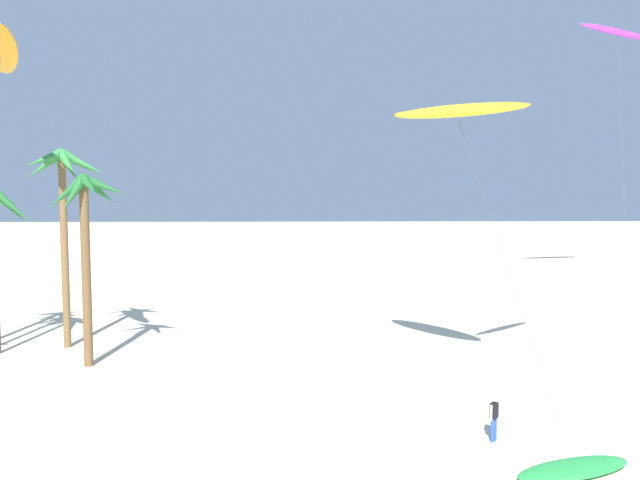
# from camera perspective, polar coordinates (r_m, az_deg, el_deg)

# --- Properties ---
(palm_tree_3) EXTENTS (4.44, 4.44, 10.78)m
(palm_tree_3) POSITION_cam_1_polar(r_m,az_deg,el_deg) (38.93, -20.74, 4.19)
(palm_tree_3) COLOR brown
(palm_tree_3) RESTS_ON ground
(palm_tree_4) EXTENTS (3.90, 3.70, 9.42)m
(palm_tree_4) POSITION_cam_1_polar(r_m,az_deg,el_deg) (34.54, -19.13, 1.99)
(palm_tree_4) COLOR brown
(palm_tree_4) RESTS_ON ground
(flying_kite_0) EXTENTS (7.73, 10.67, 22.37)m
(flying_kite_0) POSITION_cam_1_polar(r_m,az_deg,el_deg) (64.42, 23.72, 15.70)
(flying_kite_0) COLOR purple
(flying_kite_0) RESTS_ON ground
(flying_kite_1) EXTENTS (5.76, 8.10, 12.52)m
(flying_kite_1) POSITION_cam_1_polar(r_m,az_deg,el_deg) (29.48, 11.38, 10.61)
(flying_kite_1) COLOR yellow
(flying_kite_1) RESTS_ON ground
(flying_kite_3) EXTENTS (3.78, 9.46, 15.78)m
(flying_kite_3) POSITION_cam_1_polar(r_m,az_deg,el_deg) (33.62, -25.21, 14.26)
(flying_kite_3) COLOR orange
(flying_kite_3) RESTS_ON ground
(grounded_kite_2) EXTENTS (4.33, 2.69, 0.28)m
(grounded_kite_2) POSITION_cam_1_polar(r_m,az_deg,el_deg) (23.60, 20.54, -17.55)
(grounded_kite_2) COLOR green
(grounded_kite_2) RESTS_ON ground
(person_near_left) EXTENTS (0.38, 0.39, 1.61)m
(person_near_left) POSITION_cam_1_polar(r_m,az_deg,el_deg) (25.11, 14.41, -14.18)
(person_near_left) COLOR #284CA3
(person_near_left) RESTS_ON ground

